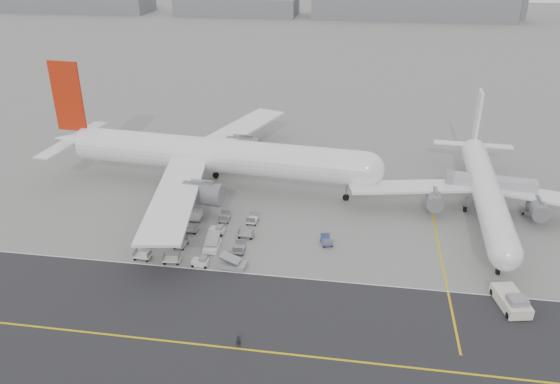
% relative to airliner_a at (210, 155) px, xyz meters
% --- Properties ---
extents(ground, '(700.00, 700.00, 0.00)m').
position_rel_airliner_a_xyz_m(ground, '(11.88, -26.41, -6.64)').
color(ground, gray).
rests_on(ground, ground).
extents(taxiway, '(220.00, 59.00, 0.03)m').
position_rel_airliner_a_xyz_m(taxiway, '(16.90, -44.39, -6.63)').
color(taxiway, '#2B2A2D').
rests_on(taxiway, ground).
extents(horizon_buildings, '(520.00, 28.00, 28.00)m').
position_rel_airliner_a_xyz_m(horizon_buildings, '(41.88, 233.59, -6.64)').
color(horizon_buildings, slate).
rests_on(horizon_buildings, ground).
extents(airliner_a, '(66.93, 65.97, 23.09)m').
position_rel_airliner_a_xyz_m(airliner_a, '(0.00, 0.00, 0.00)').
color(airliner_a, white).
rests_on(airliner_a, ground).
extents(airliner_b, '(47.73, 48.35, 16.67)m').
position_rel_airliner_a_xyz_m(airliner_b, '(50.52, -3.80, -1.83)').
color(airliner_b, white).
rests_on(airliner_b, ground).
extents(pushback_tug, '(4.46, 8.77, 2.47)m').
position_rel_airliner_a_xyz_m(pushback_tug, '(49.71, -30.86, -5.63)').
color(pushback_tug, silver).
rests_on(pushback_tug, ground).
extents(jet_bridge, '(16.47, 4.83, 6.15)m').
position_rel_airliner_a_xyz_m(jet_bridge, '(52.10, -1.28, -2.35)').
color(jet_bridge, gray).
rests_on(jet_bridge, ground).
extents(gse_cluster, '(22.46, 21.67, 2.00)m').
position_rel_airliner_a_xyz_m(gse_cluster, '(3.75, -20.50, -6.64)').
color(gse_cluster, gray).
rests_on(gse_cluster, ground).
extents(stray_dolly, '(2.21, 2.86, 1.55)m').
position_rel_airliner_a_xyz_m(stray_dolly, '(24.12, -18.52, -6.64)').
color(stray_dolly, silver).
rests_on(stray_dolly, ground).
extents(ground_crew_a, '(0.70, 0.53, 1.71)m').
position_rel_airliner_a_xyz_m(ground_crew_a, '(15.49, -44.04, -5.79)').
color(ground_crew_a, black).
rests_on(ground_crew_a, ground).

